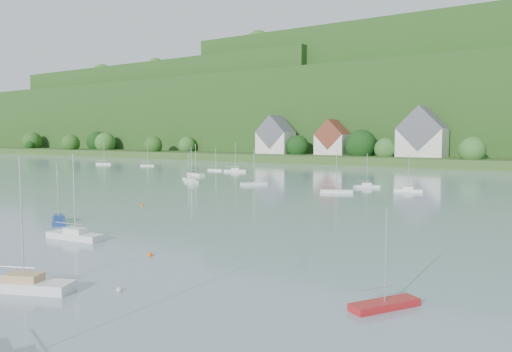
% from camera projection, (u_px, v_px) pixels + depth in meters
% --- Properties ---
extents(far_shore_strip, '(600.00, 60.00, 3.00)m').
position_uv_depth(far_shore_strip, '(417.00, 159.00, 187.92)').
color(far_shore_strip, '#2E4D1D').
rests_on(far_shore_strip, ground).
extents(forested_ridge, '(620.00, 181.22, 69.89)m').
position_uv_depth(forested_ridge, '(457.00, 110.00, 243.04)').
color(forested_ridge, '#1D4315').
rests_on(forested_ridge, ground).
extents(village_building_0, '(14.00, 10.40, 16.00)m').
position_uv_depth(village_building_0, '(276.00, 138.00, 206.61)').
color(village_building_0, silver).
rests_on(village_building_0, far_shore_strip).
extents(village_building_1, '(12.00, 9.36, 14.00)m').
position_uv_depth(village_building_1, '(332.00, 140.00, 194.63)').
color(village_building_1, silver).
rests_on(village_building_1, far_shore_strip).
extents(village_building_2, '(16.00, 11.44, 18.00)m').
position_uv_depth(village_building_2, '(422.00, 136.00, 174.48)').
color(village_building_2, silver).
rests_on(village_building_2, far_shore_strip).
extents(near_sailboat_1, '(5.09, 4.14, 7.00)m').
position_uv_depth(near_sailboat_1, '(59.00, 219.00, 59.07)').
color(near_sailboat_1, navy).
rests_on(near_sailboat_1, ground).
extents(near_sailboat_2, '(6.91, 4.32, 9.05)m').
position_uv_depth(near_sailboat_2, '(24.00, 284.00, 33.21)').
color(near_sailboat_2, white).
rests_on(near_sailboat_2, ground).
extents(near_sailboat_3, '(6.52, 2.59, 8.57)m').
position_uv_depth(near_sailboat_3, '(75.00, 235.00, 49.74)').
color(near_sailboat_3, white).
rests_on(near_sailboat_3, ground).
extents(near_sailboat_7, '(3.45, 4.58, 6.18)m').
position_uv_depth(near_sailboat_7, '(385.00, 303.00, 29.77)').
color(near_sailboat_7, '#A5191B').
rests_on(near_sailboat_7, ground).
extents(mooring_buoy_2, '(0.44, 0.44, 0.44)m').
position_uv_depth(mooring_buoy_2, '(150.00, 256.00, 42.71)').
color(mooring_buoy_2, '#E16506').
rests_on(mooring_buoy_2, ground).
extents(mooring_buoy_3, '(0.45, 0.45, 0.45)m').
position_uv_depth(mooring_buoy_3, '(143.00, 206.00, 73.55)').
color(mooring_buoy_3, '#E16506').
rests_on(mooring_buoy_3, ground).
extents(mooring_buoy_4, '(0.39, 0.39, 0.39)m').
position_uv_depth(mooring_buoy_4, '(119.00, 291.00, 33.04)').
color(mooring_buoy_4, silver).
rests_on(mooring_buoy_4, ground).
extents(far_sailboat_cluster, '(207.76, 63.05, 8.71)m').
position_uv_depth(far_sailboat_cluster, '(356.00, 180.00, 111.86)').
color(far_sailboat_cluster, white).
rests_on(far_sailboat_cluster, ground).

